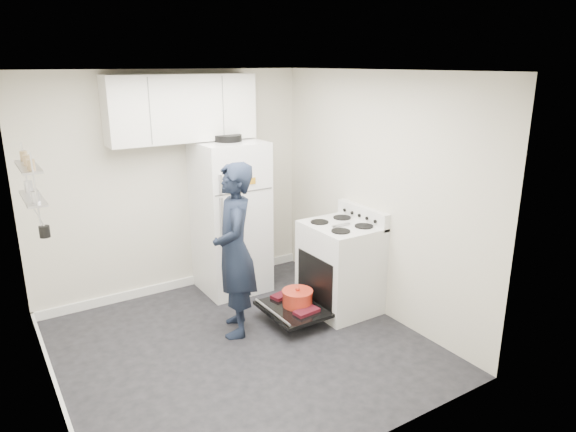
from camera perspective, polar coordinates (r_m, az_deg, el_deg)
room at (r=4.51m, az=-6.11°, el=-0.93°), size 3.21×3.21×2.51m
electric_range at (r=5.51m, az=5.71°, el=-5.76°), size 0.66×0.76×1.10m
open_oven_door at (r=5.33m, az=0.78°, el=-9.65°), size 0.55×0.71×0.24m
refrigerator at (r=5.89m, az=-6.39°, el=-0.07°), size 0.72×0.74×1.81m
upper_cabinets at (r=5.65m, az=-11.71°, el=11.65°), size 1.60×0.33×0.70m
wall_shelf_rack at (r=4.43m, az=-26.66°, el=3.33°), size 0.14×0.60×0.61m
person at (r=4.92m, az=-5.96°, el=-3.83°), size 0.62×0.73×1.70m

